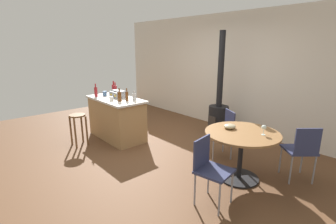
{
  "coord_description": "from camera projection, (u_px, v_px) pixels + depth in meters",
  "views": [
    {
      "loc": [
        3.38,
        -2.75,
        1.97
      ],
      "look_at": [
        0.24,
        0.02,
        0.84
      ],
      "focal_mm": 26.61,
      "sensor_mm": 36.0,
      "label": 1
    }
  ],
  "objects": [
    {
      "name": "ground_plane",
      "position": [
        159.0,
        153.0,
        4.71
      ],
      "size": [
        8.8,
        8.8,
        0.0
      ],
      "primitive_type": "plane",
      "color": "brown"
    },
    {
      "name": "wooden_stool",
      "position": [
        78.0,
        123.0,
        4.96
      ],
      "size": [
        0.31,
        0.31,
        0.64
      ],
      "color": "brown",
      "rests_on": "ground_plane"
    },
    {
      "name": "bottle_3",
      "position": [
        127.0,
        96.0,
        4.99
      ],
      "size": [
        0.06,
        0.06,
        0.26
      ],
      "color": "#603314",
      "rests_on": "kitchen_island"
    },
    {
      "name": "bottle_2",
      "position": [
        115.0,
        90.0,
        5.63
      ],
      "size": [
        0.07,
        0.07,
        0.28
      ],
      "color": "maroon",
      "rests_on": "kitchen_island"
    },
    {
      "name": "bottle_4",
      "position": [
        134.0,
        97.0,
        5.03
      ],
      "size": [
        0.08,
        0.08,
        0.2
      ],
      "color": "#B7B2AD",
      "rests_on": "kitchen_island"
    },
    {
      "name": "wood_stove",
      "position": [
        218.0,
        111.0,
        5.59
      ],
      "size": [
        0.44,
        0.45,
        2.27
      ],
      "color": "black",
      "rests_on": "ground_plane"
    },
    {
      "name": "cup_0",
      "position": [
        111.0,
        99.0,
        5.03
      ],
      "size": [
        0.12,
        0.08,
        0.08
      ],
      "color": "white",
      "rests_on": "kitchen_island"
    },
    {
      "name": "bottle_1",
      "position": [
        96.0,
        92.0,
        5.41
      ],
      "size": [
        0.07,
        0.07,
        0.28
      ],
      "color": "maroon",
      "rests_on": "kitchen_island"
    },
    {
      "name": "serving_bowl",
      "position": [
        230.0,
        126.0,
        3.77
      ],
      "size": [
        0.18,
        0.18,
        0.07
      ],
      "primitive_type": "ellipsoid",
      "color": "tan",
      "rests_on": "dining_table"
    },
    {
      "name": "folding_chair_far",
      "position": [
        223.0,
        130.0,
        4.45
      ],
      "size": [
        0.55,
        0.55,
        0.85
      ],
      "color": "navy",
      "rests_on": "ground_plane"
    },
    {
      "name": "cup_1",
      "position": [
        105.0,
        93.0,
        5.5
      ],
      "size": [
        0.13,
        0.09,
        0.1
      ],
      "color": "#4C7099",
      "rests_on": "kitchen_island"
    },
    {
      "name": "kitchen_island",
      "position": [
        117.0,
        118.0,
        5.38
      ],
      "size": [
        1.4,
        0.71,
        0.88
      ],
      "color": "#A37A4C",
      "rests_on": "ground_plane"
    },
    {
      "name": "folding_chair_left",
      "position": [
        210.0,
        166.0,
        3.11
      ],
      "size": [
        0.46,
        0.46,
        0.86
      ],
      "color": "navy",
      "rests_on": "ground_plane"
    },
    {
      "name": "back_wall",
      "position": [
        234.0,
        73.0,
        5.82
      ],
      "size": [
        8.0,
        0.1,
        2.7
      ],
      "primitive_type": "cube",
      "color": "beige",
      "rests_on": "ground_plane"
    },
    {
      "name": "dining_table",
      "position": [
        241.0,
        143.0,
        3.66
      ],
      "size": [
        1.08,
        1.08,
        0.75
      ],
      "color": "black",
      "rests_on": "ground_plane"
    },
    {
      "name": "bottle_5",
      "position": [
        114.0,
        89.0,
        5.7
      ],
      "size": [
        0.08,
        0.08,
        0.3
      ],
      "color": "maroon",
      "rests_on": "kitchen_island"
    },
    {
      "name": "wine_glass",
      "position": [
        264.0,
        128.0,
        3.48
      ],
      "size": [
        0.07,
        0.07,
        0.14
      ],
      "color": "silver",
      "rests_on": "dining_table"
    },
    {
      "name": "folding_chair_near",
      "position": [
        302.0,
        149.0,
        3.61
      ],
      "size": [
        0.56,
        0.56,
        0.87
      ],
      "color": "navy",
      "rests_on": "ground_plane"
    },
    {
      "name": "toolbox",
      "position": [
        119.0,
        94.0,
        5.35
      ],
      "size": [
        0.36,
        0.27,
        0.15
      ],
      "color": "gray",
      "rests_on": "kitchen_island"
    },
    {
      "name": "bottle_0",
      "position": [
        119.0,
        96.0,
        4.95
      ],
      "size": [
        0.08,
        0.08,
        0.27
      ],
      "color": "#603314",
      "rests_on": "kitchen_island"
    }
  ]
}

